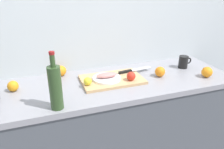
{
  "coord_description": "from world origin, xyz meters",
  "views": [
    {
      "loc": [
        -0.41,
        -1.39,
        1.59
      ],
      "look_at": [
        0.08,
        0.02,
        0.95
      ],
      "focal_mm": 35.61,
      "sensor_mm": 36.0,
      "label": 1
    }
  ],
  "objects_px": {
    "orange_0": "(61,71)",
    "chef_knife": "(131,71)",
    "fish_fillet": "(107,75)",
    "coffee_mug_0": "(184,62)",
    "cutting_board": "(112,79)",
    "lemon_0": "(88,81)",
    "white_plate": "(107,78)",
    "wine_bottle": "(55,87)"
  },
  "relations": [
    {
      "from": "wine_bottle",
      "to": "coffee_mug_0",
      "type": "relative_size",
      "value": 2.95
    },
    {
      "from": "wine_bottle",
      "to": "orange_0",
      "type": "relative_size",
      "value": 4.22
    },
    {
      "from": "cutting_board",
      "to": "white_plate",
      "type": "bearing_deg",
      "value": -174.74
    },
    {
      "from": "cutting_board",
      "to": "coffee_mug_0",
      "type": "distance_m",
      "value": 0.66
    },
    {
      "from": "fish_fillet",
      "to": "chef_knife",
      "type": "distance_m",
      "value": 0.24
    },
    {
      "from": "lemon_0",
      "to": "orange_0",
      "type": "distance_m",
      "value": 0.31
    },
    {
      "from": "cutting_board",
      "to": "white_plate",
      "type": "height_order",
      "value": "white_plate"
    },
    {
      "from": "chef_knife",
      "to": "coffee_mug_0",
      "type": "xyz_separation_m",
      "value": [
        0.47,
        -0.02,
        0.02
      ]
    },
    {
      "from": "coffee_mug_0",
      "to": "fish_fillet",
      "type": "bearing_deg",
      "value": -175.41
    },
    {
      "from": "cutting_board",
      "to": "wine_bottle",
      "type": "distance_m",
      "value": 0.51
    },
    {
      "from": "white_plate",
      "to": "orange_0",
      "type": "height_order",
      "value": "orange_0"
    },
    {
      "from": "cutting_board",
      "to": "coffee_mug_0",
      "type": "height_order",
      "value": "coffee_mug_0"
    },
    {
      "from": "white_plate",
      "to": "fish_fillet",
      "type": "distance_m",
      "value": 0.03
    },
    {
      "from": "coffee_mug_0",
      "to": "lemon_0",
      "type": "bearing_deg",
      "value": -173.06
    },
    {
      "from": "lemon_0",
      "to": "orange_0",
      "type": "bearing_deg",
      "value": 118.83
    },
    {
      "from": "white_plate",
      "to": "fish_fillet",
      "type": "xyz_separation_m",
      "value": [
        -0.0,
        0.0,
        0.03
      ]
    },
    {
      "from": "white_plate",
      "to": "fish_fillet",
      "type": "relative_size",
      "value": 1.33
    },
    {
      "from": "chef_knife",
      "to": "orange_0",
      "type": "distance_m",
      "value": 0.55
    },
    {
      "from": "lemon_0",
      "to": "wine_bottle",
      "type": "distance_m",
      "value": 0.32
    },
    {
      "from": "wine_bottle",
      "to": "cutting_board",
      "type": "bearing_deg",
      "value": 30.83
    },
    {
      "from": "orange_0",
      "to": "chef_knife",
      "type": "bearing_deg",
      "value": -15.59
    },
    {
      "from": "fish_fillet",
      "to": "lemon_0",
      "type": "xyz_separation_m",
      "value": [
        -0.15,
        -0.05,
        -0.0
      ]
    },
    {
      "from": "fish_fillet",
      "to": "coffee_mug_0",
      "type": "relative_size",
      "value": 1.33
    },
    {
      "from": "cutting_board",
      "to": "chef_knife",
      "type": "relative_size",
      "value": 1.55
    },
    {
      "from": "fish_fillet",
      "to": "wine_bottle",
      "type": "bearing_deg",
      "value": -146.87
    },
    {
      "from": "wine_bottle",
      "to": "coffee_mug_0",
      "type": "bearing_deg",
      "value": 15.77
    },
    {
      "from": "chef_knife",
      "to": "fish_fillet",
      "type": "bearing_deg",
      "value": -169.6
    },
    {
      "from": "coffee_mug_0",
      "to": "cutting_board",
      "type": "bearing_deg",
      "value": -175.46
    },
    {
      "from": "coffee_mug_0",
      "to": "wine_bottle",
      "type": "bearing_deg",
      "value": -164.23
    },
    {
      "from": "white_plate",
      "to": "orange_0",
      "type": "bearing_deg",
      "value": 143.58
    },
    {
      "from": "fish_fillet",
      "to": "lemon_0",
      "type": "height_order",
      "value": "lemon_0"
    },
    {
      "from": "cutting_board",
      "to": "fish_fillet",
      "type": "distance_m",
      "value": 0.06
    },
    {
      "from": "cutting_board",
      "to": "orange_0",
      "type": "xyz_separation_m",
      "value": [
        -0.34,
        0.22,
        0.03
      ]
    },
    {
      "from": "cutting_board",
      "to": "white_plate",
      "type": "xyz_separation_m",
      "value": [
        -0.04,
        -0.0,
        0.02
      ]
    },
    {
      "from": "cutting_board",
      "to": "white_plate",
      "type": "distance_m",
      "value": 0.05
    },
    {
      "from": "lemon_0",
      "to": "orange_0",
      "type": "relative_size",
      "value": 0.69
    },
    {
      "from": "white_plate",
      "to": "lemon_0",
      "type": "relative_size",
      "value": 3.66
    },
    {
      "from": "lemon_0",
      "to": "chef_knife",
      "type": "bearing_deg",
      "value": 17.95
    },
    {
      "from": "white_plate",
      "to": "lemon_0",
      "type": "xyz_separation_m",
      "value": [
        -0.15,
        -0.05,
        0.02
      ]
    },
    {
      "from": "fish_fillet",
      "to": "orange_0",
      "type": "xyz_separation_m",
      "value": [
        -0.3,
        0.22,
        -0.01
      ]
    },
    {
      "from": "orange_0",
      "to": "cutting_board",
      "type": "bearing_deg",
      "value": -32.44
    },
    {
      "from": "fish_fillet",
      "to": "lemon_0",
      "type": "distance_m",
      "value": 0.16
    }
  ]
}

